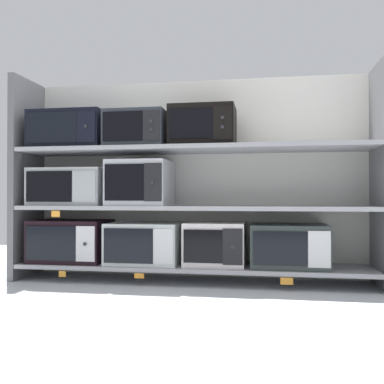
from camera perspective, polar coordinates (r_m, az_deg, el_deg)
ground at (r=2.31m, az=-4.26°, el=-16.35°), size 6.55×6.00×0.02m
back_panel at (r=3.46m, az=0.68°, el=1.80°), size 2.75×0.04×1.53m
upright_left at (r=3.66m, az=-20.62°, el=1.71°), size 0.05×0.46×1.53m
upright_right at (r=3.26m, az=23.29°, el=2.00°), size 0.05×0.46×1.53m
shelf_0 at (r=3.25m, az=0.00°, el=-9.63°), size 2.55×0.46×0.03m
microwave_0 at (r=3.50m, az=-15.41°, el=-6.11°), size 0.56×0.41×0.32m
microwave_1 at (r=3.30m, az=-6.07°, el=-6.59°), size 0.53×0.42×0.30m
microwave_2 at (r=3.20m, az=3.02°, el=-6.71°), size 0.43×0.38×0.31m
microwave_3 at (r=3.18m, az=12.46°, el=-6.80°), size 0.53×0.41×0.30m
price_tag_0 at (r=3.31m, az=-16.47°, el=-10.16°), size 0.05×0.00×0.04m
price_tag_1 at (r=3.10m, az=-6.87°, el=-10.74°), size 0.07×0.00×0.03m
price_tag_2 at (r=2.99m, az=12.19°, el=-11.24°), size 0.08×0.00×0.05m
shelf_1 at (r=3.21m, az=0.00°, el=-2.05°), size 2.55×0.46×0.03m
microwave_4 at (r=3.48m, az=-15.34°, el=0.63°), size 0.57×0.40×0.28m
microwave_5 at (r=3.29m, az=-6.66°, el=1.14°), size 0.44×0.44×0.33m
price_tag_3 at (r=3.28m, az=-17.27°, el=-2.73°), size 0.06×0.00×0.04m
shelf_2 at (r=3.23m, az=0.00°, el=5.57°), size 2.55×0.46×0.03m
microwave_6 at (r=3.52m, az=-15.36°, el=7.63°), size 0.56×0.41×0.28m
microwave_7 at (r=3.33m, az=-6.94°, el=7.94°), size 0.44×0.42×0.27m
microwave_8 at (r=3.23m, az=1.43°, el=8.43°), size 0.47×0.36×0.29m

